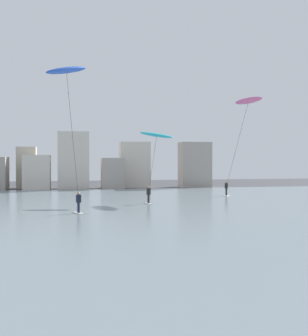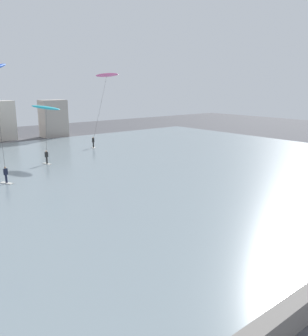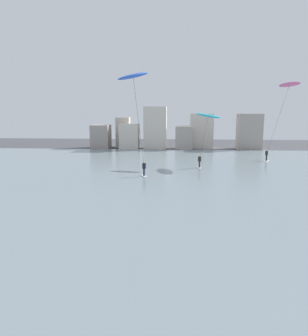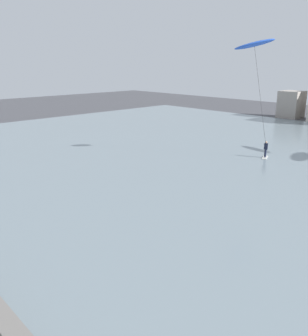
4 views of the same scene
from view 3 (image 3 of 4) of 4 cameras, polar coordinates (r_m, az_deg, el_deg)
name	(u,v)px [view 3 (image 3 of 4)]	position (r m, az deg, el deg)	size (l,w,h in m)	color
water_bay	(176,179)	(34.27, 3.89, -2.02)	(84.00, 52.00, 0.10)	gray
far_shore_buildings	(172,132)	(62.20, 3.19, 6.27)	(32.21, 5.40, 7.93)	#A89E93
kitesurfer_blue	(134,84)	(33.19, -3.51, 14.46)	(3.41, 4.33, 11.12)	silver
kitesurfer_cyan	(207,120)	(42.20, 9.38, 8.36)	(3.49, 3.57, 6.92)	silver
kitesurfer_pink	(288,90)	(48.27, 22.46, 12.62)	(4.10, 4.06, 10.99)	silver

